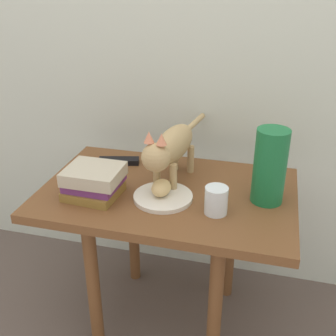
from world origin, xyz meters
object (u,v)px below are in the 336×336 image
(book_stack, at_px, (94,181))
(candle_jar, at_px, (216,202))
(cat, at_px, (172,147))
(side_table, at_px, (168,211))
(tv_remote, at_px, (119,161))
(bread_roll, at_px, (161,188))
(plate, at_px, (163,197))
(green_vase, at_px, (270,166))

(book_stack, height_order, candle_jar, book_stack)
(cat, bearing_deg, side_table, -89.08)
(book_stack, relative_size, tv_remote, 1.20)
(side_table, xyz_separation_m, tv_remote, (-0.23, 0.15, 0.09))
(candle_jar, height_order, tv_remote, candle_jar)
(bread_roll, relative_size, tv_remote, 0.53)
(plate, distance_m, tv_remote, 0.31)
(cat, xyz_separation_m, candle_jar, (0.18, -0.15, -0.09))
(side_table, distance_m, bread_roll, 0.14)
(side_table, relative_size, green_vase, 3.49)
(side_table, relative_size, cat, 1.75)
(bread_roll, xyz_separation_m, book_stack, (-0.21, -0.03, 0.01))
(bread_roll, height_order, candle_jar, candle_jar)
(bread_roll, bearing_deg, cat, 87.33)
(bread_roll, xyz_separation_m, green_vase, (0.32, 0.07, 0.08))
(book_stack, relative_size, green_vase, 0.75)
(cat, bearing_deg, book_stack, -147.09)
(green_vase, bearing_deg, book_stack, -169.02)
(cat, height_order, book_stack, cat)
(cat, bearing_deg, plate, -90.01)
(plate, relative_size, tv_remote, 1.26)
(side_table, relative_size, tv_remote, 5.55)
(book_stack, distance_m, tv_remote, 0.25)
(book_stack, height_order, tv_remote, book_stack)
(green_vase, bearing_deg, candle_jar, -142.01)
(book_stack, relative_size, candle_jar, 2.12)
(side_table, xyz_separation_m, plate, (-0.00, -0.06, 0.09))
(book_stack, bearing_deg, candle_jar, -1.12)
(tv_remote, bearing_deg, green_vase, -28.24)
(plate, relative_size, book_stack, 1.05)
(bread_roll, relative_size, green_vase, 0.34)
(side_table, xyz_separation_m, book_stack, (-0.22, -0.09, 0.13))
(cat, height_order, green_vase, green_vase)
(side_table, relative_size, candle_jar, 9.80)
(bread_roll, xyz_separation_m, cat, (0.01, 0.11, 0.09))
(plate, height_order, book_stack, book_stack)
(cat, xyz_separation_m, tv_remote, (-0.23, 0.10, -0.12))
(cat, bearing_deg, candle_jar, -40.55)
(plate, relative_size, bread_roll, 2.36)
(plate, xyz_separation_m, book_stack, (-0.22, -0.03, 0.04))
(side_table, relative_size, bread_roll, 10.41)
(side_table, xyz_separation_m, bread_roll, (-0.01, -0.06, 0.12))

